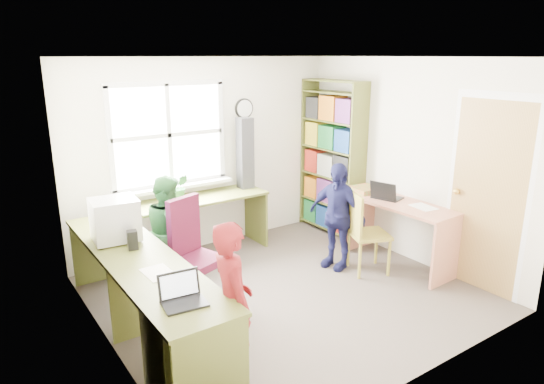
{
  "coord_description": "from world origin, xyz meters",
  "views": [
    {
      "loc": [
        -2.75,
        -3.72,
        2.42
      ],
      "look_at": [
        0.0,
        0.25,
        1.05
      ],
      "focal_mm": 32.0,
      "sensor_mm": 36.0,
      "label": 1
    }
  ],
  "objects_px": {
    "crt_monitor": "(115,220)",
    "laptop_right": "(386,195)",
    "laptop_left": "(182,296)",
    "person_navy": "(337,216)",
    "person_red": "(232,305)",
    "bookshelf": "(332,161)",
    "cd_tower": "(245,153)",
    "potted_plant": "(181,187)",
    "person_green": "(170,232)",
    "swivel_chair": "(194,258)",
    "right_desk": "(402,219)",
    "l_desk": "(180,299)",
    "wooden_chair": "(364,230)"
  },
  "relations": [
    {
      "from": "crt_monitor",
      "to": "laptop_right",
      "type": "relative_size",
      "value": 1.13
    },
    {
      "from": "laptop_left",
      "to": "person_navy",
      "type": "distance_m",
      "value": 2.64
    },
    {
      "from": "person_red",
      "to": "bookshelf",
      "type": "bearing_deg",
      "value": -44.16
    },
    {
      "from": "cd_tower",
      "to": "potted_plant",
      "type": "relative_size",
      "value": 2.92
    },
    {
      "from": "laptop_right",
      "to": "person_green",
      "type": "bearing_deg",
      "value": 54.74
    },
    {
      "from": "swivel_chair",
      "to": "person_navy",
      "type": "bearing_deg",
      "value": -26.16
    },
    {
      "from": "person_navy",
      "to": "person_green",
      "type": "bearing_deg",
      "value": -125.29
    },
    {
      "from": "right_desk",
      "to": "laptop_left",
      "type": "bearing_deg",
      "value": -169.93
    },
    {
      "from": "cd_tower",
      "to": "swivel_chair",
      "type": "bearing_deg",
      "value": -138.15
    },
    {
      "from": "right_desk",
      "to": "swivel_chair",
      "type": "bearing_deg",
      "value": 163.88
    },
    {
      "from": "l_desk",
      "to": "right_desk",
      "type": "relative_size",
      "value": 2.17
    },
    {
      "from": "laptop_left",
      "to": "potted_plant",
      "type": "distance_m",
      "value": 2.52
    },
    {
      "from": "swivel_chair",
      "to": "person_green",
      "type": "bearing_deg",
      "value": 77.94
    },
    {
      "from": "crt_monitor",
      "to": "potted_plant",
      "type": "distance_m",
      "value": 1.36
    },
    {
      "from": "laptop_right",
      "to": "right_desk",
      "type": "bearing_deg",
      "value": -175.78
    },
    {
      "from": "person_red",
      "to": "person_green",
      "type": "height_order",
      "value": "person_red"
    },
    {
      "from": "right_desk",
      "to": "person_red",
      "type": "height_order",
      "value": "person_red"
    },
    {
      "from": "laptop_right",
      "to": "cd_tower",
      "type": "bearing_deg",
      "value": 19.78
    },
    {
      "from": "l_desk",
      "to": "potted_plant",
      "type": "bearing_deg",
      "value": 64.63
    },
    {
      "from": "l_desk",
      "to": "laptop_left",
      "type": "height_order",
      "value": "laptop_left"
    },
    {
      "from": "right_desk",
      "to": "laptop_left",
      "type": "xyz_separation_m",
      "value": [
        -3.09,
        -0.69,
        0.24
      ]
    },
    {
      "from": "potted_plant",
      "to": "person_navy",
      "type": "height_order",
      "value": "person_navy"
    },
    {
      "from": "right_desk",
      "to": "laptop_right",
      "type": "xyz_separation_m",
      "value": [
        -0.08,
        0.2,
        0.26
      ]
    },
    {
      "from": "potted_plant",
      "to": "person_red",
      "type": "xyz_separation_m",
      "value": [
        -0.68,
        -2.37,
        -0.26
      ]
    },
    {
      "from": "crt_monitor",
      "to": "potted_plant",
      "type": "bearing_deg",
      "value": 44.8
    },
    {
      "from": "wooden_chair",
      "to": "potted_plant",
      "type": "relative_size",
      "value": 3.03
    },
    {
      "from": "swivel_chair",
      "to": "cd_tower",
      "type": "relative_size",
      "value": 1.17
    },
    {
      "from": "l_desk",
      "to": "person_red",
      "type": "xyz_separation_m",
      "value": [
        0.14,
        -0.64,
        0.19
      ]
    },
    {
      "from": "crt_monitor",
      "to": "person_green",
      "type": "height_order",
      "value": "person_green"
    },
    {
      "from": "wooden_chair",
      "to": "crt_monitor",
      "type": "distance_m",
      "value": 2.69
    },
    {
      "from": "l_desk",
      "to": "swivel_chair",
      "type": "distance_m",
      "value": 0.85
    },
    {
      "from": "crt_monitor",
      "to": "laptop_right",
      "type": "distance_m",
      "value": 3.08
    },
    {
      "from": "bookshelf",
      "to": "laptop_right",
      "type": "height_order",
      "value": "bookshelf"
    },
    {
      "from": "wooden_chair",
      "to": "person_red",
      "type": "relative_size",
      "value": 0.73
    },
    {
      "from": "bookshelf",
      "to": "swivel_chair",
      "type": "xyz_separation_m",
      "value": [
        -2.49,
        -0.76,
        -0.54
      ]
    },
    {
      "from": "laptop_left",
      "to": "laptop_right",
      "type": "height_order",
      "value": "laptop_right"
    },
    {
      "from": "laptop_left",
      "to": "person_navy",
      "type": "xyz_separation_m",
      "value": [
        2.41,
        1.06,
        -0.17
      ]
    },
    {
      "from": "right_desk",
      "to": "cd_tower",
      "type": "distance_m",
      "value": 2.1
    },
    {
      "from": "bookshelf",
      "to": "person_navy",
      "type": "distance_m",
      "value": 1.29
    },
    {
      "from": "bookshelf",
      "to": "crt_monitor",
      "type": "height_order",
      "value": "bookshelf"
    },
    {
      "from": "cd_tower",
      "to": "person_navy",
      "type": "bearing_deg",
      "value": -68.93
    },
    {
      "from": "wooden_chair",
      "to": "cd_tower",
      "type": "bearing_deg",
      "value": 133.6
    },
    {
      "from": "right_desk",
      "to": "person_navy",
      "type": "height_order",
      "value": "person_navy"
    },
    {
      "from": "crt_monitor",
      "to": "laptop_left",
      "type": "bearing_deg",
      "value": -84.42
    },
    {
      "from": "swivel_chair",
      "to": "wooden_chair",
      "type": "relative_size",
      "value": 1.13
    },
    {
      "from": "l_desk",
      "to": "bookshelf",
      "type": "bearing_deg",
      "value": 26.43
    },
    {
      "from": "bookshelf",
      "to": "wooden_chair",
      "type": "distance_m",
      "value": 1.48
    },
    {
      "from": "person_navy",
      "to": "cd_tower",
      "type": "bearing_deg",
      "value": -175.92
    },
    {
      "from": "person_navy",
      "to": "person_red",
      "type": "bearing_deg",
      "value": -76.1
    },
    {
      "from": "wooden_chair",
      "to": "person_navy",
      "type": "height_order",
      "value": "person_navy"
    }
  ]
}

